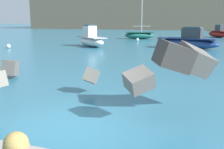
# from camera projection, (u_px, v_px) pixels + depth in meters

# --- Properties ---
(ground_plane) EXTENTS (400.00, 400.00, 0.00)m
(ground_plane) POSITION_uv_depth(u_px,v_px,m) (70.00, 125.00, 7.36)
(ground_plane) COLOR #2D6B84
(breakwater_jetty) EXTENTS (29.75, 6.79, 2.62)m
(breakwater_jetty) POSITION_uv_depth(u_px,v_px,m) (64.00, 68.00, 8.67)
(breakwater_jetty) COLOR #605B56
(breakwater_jetty) RESTS_ON ground
(boat_near_left) EXTENTS (4.96, 3.28, 7.54)m
(boat_near_left) POSITION_uv_depth(u_px,v_px,m) (139.00, 35.00, 41.81)
(boat_near_left) COLOR #1E6656
(boat_near_left) RESTS_ON ground
(boat_near_right) EXTENTS (3.98, 4.68, 2.17)m
(boat_near_right) POSITION_uv_depth(u_px,v_px,m) (218.00, 33.00, 45.41)
(boat_near_right) COLOR maroon
(boat_near_right) RESTS_ON ground
(boat_mid_right) EXTENTS (6.68, 3.55, 2.21)m
(boat_mid_right) POSITION_uv_depth(u_px,v_px,m) (188.00, 42.00, 27.11)
(boat_mid_right) COLOR navy
(boat_mid_right) RESTS_ON ground
(boat_far_left) EXTENTS (4.79, 4.45, 2.37)m
(boat_far_left) POSITION_uv_depth(u_px,v_px,m) (91.00, 40.00, 29.50)
(boat_far_left) COLOR white
(boat_far_left) RESTS_ON ground
(mooring_buoy_inner) EXTENTS (0.44, 0.44, 0.44)m
(mooring_buoy_inner) POSITION_uv_depth(u_px,v_px,m) (138.00, 40.00, 36.95)
(mooring_buoy_inner) COLOR silver
(mooring_buoy_inner) RESTS_ON ground
(mooring_buoy_middle) EXTENTS (0.44, 0.44, 0.44)m
(mooring_buoy_middle) POSITION_uv_depth(u_px,v_px,m) (9.00, 46.00, 27.70)
(mooring_buoy_middle) COLOR silver
(mooring_buoy_middle) RESTS_ON ground
(headland_bluff) EXTENTS (108.05, 34.05, 15.23)m
(headland_bluff) POSITION_uv_depth(u_px,v_px,m) (188.00, 6.00, 92.44)
(headland_bluff) COLOR #847056
(headland_bluff) RESTS_ON ground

